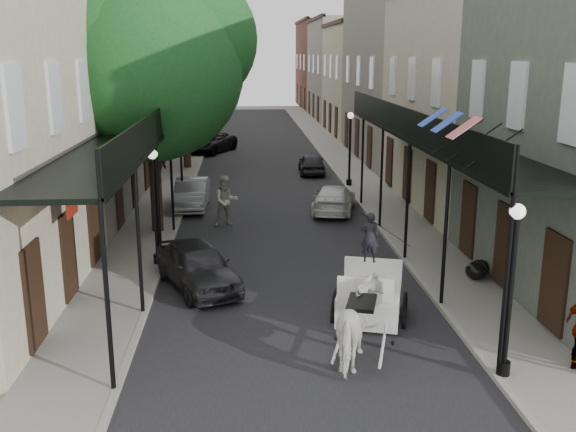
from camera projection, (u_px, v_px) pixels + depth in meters
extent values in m
plane|color=gray|center=(301.00, 344.00, 15.22)|extent=(140.00, 140.00, 0.00)
cube|color=black|center=(268.00, 181.00, 34.55)|extent=(8.00, 90.00, 0.01)
cube|color=gray|center=(174.00, 181.00, 34.20)|extent=(2.20, 90.00, 0.12)
cube|color=gray|center=(359.00, 179.00, 34.88)|extent=(2.20, 90.00, 0.12)
cube|color=#BCB397|center=(131.00, 75.00, 42.33)|extent=(5.00, 80.00, 10.50)
cube|color=slate|center=(388.00, 75.00, 43.51)|extent=(5.00, 80.00, 10.50)
cube|color=black|center=(128.00, 139.00, 20.66)|extent=(2.20, 18.00, 0.12)
cube|color=black|center=(160.00, 124.00, 20.61)|extent=(0.06, 18.00, 1.00)
cylinder|color=black|center=(107.00, 296.00, 12.49)|extent=(0.10, 0.10, 4.00)
cylinder|color=black|center=(158.00, 203.00, 20.23)|extent=(0.10, 0.10, 4.00)
cylinder|color=black|center=(181.00, 161.00, 27.96)|extent=(0.10, 0.10, 4.00)
cube|color=black|center=(432.00, 137.00, 21.34)|extent=(2.20, 18.00, 0.12)
cube|color=black|center=(402.00, 122.00, 21.15)|extent=(0.06, 18.00, 1.00)
cylinder|color=black|center=(506.00, 285.00, 13.04)|extent=(0.10, 0.10, 4.00)
cylinder|color=black|center=(407.00, 199.00, 20.77)|extent=(0.10, 0.10, 4.00)
cylinder|color=black|center=(362.00, 159.00, 28.50)|extent=(0.10, 0.10, 4.00)
cylinder|color=#382619|center=(154.00, 158.00, 23.85)|extent=(0.44, 0.44, 5.60)
sphere|color=#184C1D|center=(150.00, 67.00, 23.04)|extent=(6.80, 6.80, 6.80)
sphere|color=#184C1D|center=(188.00, 39.00, 23.47)|extent=(5.10, 5.10, 5.10)
cylinder|color=#382619|center=(186.00, 124.00, 37.45)|extent=(0.44, 0.44, 5.04)
sphere|color=#184C1D|center=(184.00, 73.00, 36.73)|extent=(6.00, 6.00, 6.00)
sphere|color=#184C1D|center=(205.00, 57.00, 37.17)|extent=(4.50, 4.50, 4.50)
cylinder|color=black|center=(503.00, 368.00, 13.51)|extent=(0.28, 0.28, 0.30)
cylinder|color=black|center=(510.00, 299.00, 13.12)|extent=(0.12, 0.12, 3.40)
sphere|color=white|center=(518.00, 211.00, 12.66)|extent=(0.32, 0.32, 0.32)
cylinder|color=black|center=(158.00, 259.00, 20.68)|extent=(0.28, 0.28, 0.30)
cylinder|color=black|center=(155.00, 212.00, 20.29)|extent=(0.12, 0.12, 3.40)
sphere|color=white|center=(152.00, 154.00, 19.84)|extent=(0.32, 0.32, 0.32)
cylinder|color=black|center=(349.00, 182.00, 32.84)|extent=(0.28, 0.28, 0.30)
cylinder|color=black|center=(350.00, 152.00, 32.45)|extent=(0.12, 0.12, 3.40)
sphere|color=white|center=(351.00, 115.00, 31.99)|extent=(0.32, 0.32, 0.32)
imported|color=white|center=(361.00, 324.00, 14.12)|extent=(1.53, 2.34, 1.82)
torus|color=black|center=(339.00, 282.00, 17.38)|extent=(0.49, 1.39, 1.42)
torus|color=black|center=(406.00, 287.00, 17.02)|extent=(0.49, 1.39, 1.42)
torus|color=black|center=(339.00, 316.00, 15.96)|extent=(0.28, 0.73, 0.74)
torus|color=black|center=(395.00, 321.00, 15.68)|extent=(0.28, 0.73, 0.74)
cube|color=white|center=(372.00, 270.00, 16.87)|extent=(2.03, 2.33, 0.77)
cube|color=white|center=(369.00, 264.00, 15.64)|extent=(1.44, 0.95, 0.13)
cube|color=white|center=(368.00, 255.00, 15.30)|extent=(1.30, 0.47, 0.55)
imported|color=black|center=(370.00, 237.00, 15.47)|extent=(0.52, 0.41, 1.24)
imported|color=#AAAAA0|center=(226.00, 201.00, 25.36)|extent=(1.14, 0.99, 2.03)
imported|color=gray|center=(157.00, 165.00, 33.48)|extent=(1.32, 1.31, 1.83)
imported|color=black|center=(198.00, 265.00, 18.74)|extent=(3.08, 4.34, 1.37)
imported|color=#949499|center=(192.00, 194.00, 28.35)|extent=(1.44, 3.96, 1.30)
imported|color=black|center=(209.00, 143.00, 44.23)|extent=(4.12, 5.47, 1.38)
imported|color=silver|center=(334.00, 199.00, 27.70)|extent=(2.54, 4.32, 1.17)
imported|color=black|center=(312.00, 163.00, 36.49)|extent=(1.54, 3.54, 1.19)
ellipsoid|color=black|center=(476.00, 271.00, 19.16)|extent=(0.64, 0.64, 0.55)
ellipsoid|color=black|center=(480.00, 267.00, 19.62)|extent=(0.56, 0.56, 0.45)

